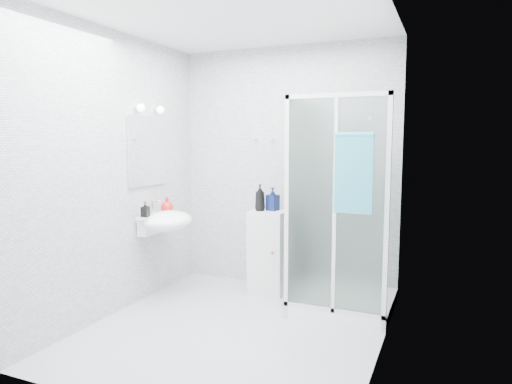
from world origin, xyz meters
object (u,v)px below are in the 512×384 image
at_px(hand_towel, 354,171).
at_px(soap_dispenser_orange, 167,205).
at_px(shampoo_bottle_a, 260,198).
at_px(shower_enclosure, 334,265).
at_px(soap_dispenser_black, 145,209).
at_px(wall_basin, 166,221).
at_px(storage_cabinet, 268,252).
at_px(shampoo_bottle_b, 273,199).

xyz_separation_m(hand_towel, soap_dispenser_orange, (-1.97, 0.22, -0.41)).
bearing_deg(shampoo_bottle_a, soap_dispenser_orange, -155.13).
bearing_deg(shower_enclosure, soap_dispenser_black, -163.94).
bearing_deg(wall_basin, soap_dispenser_black, -118.55).
xyz_separation_m(shower_enclosure, wall_basin, (-1.66, -0.32, 0.35)).
distance_m(shower_enclosure, soap_dispenser_black, 1.89).
distance_m(wall_basin, soap_dispenser_orange, 0.21).
distance_m(storage_cabinet, soap_dispenser_black, 1.35).
bearing_deg(soap_dispenser_orange, shampoo_bottle_b, 25.94).
bearing_deg(shower_enclosure, storage_cabinet, 161.47).
relative_size(shower_enclosure, soap_dispenser_orange, 12.41).
bearing_deg(wall_basin, soap_dispenser_orange, 117.41).
relative_size(hand_towel, shampoo_bottle_a, 2.38).
relative_size(shower_enclosure, wall_basin, 3.57).
relative_size(hand_towel, soap_dispenser_black, 4.42).
bearing_deg(shampoo_bottle_b, shampoo_bottle_a, -146.47).
bearing_deg(soap_dispenser_orange, wall_basin, -62.59).
bearing_deg(hand_towel, shower_enclosure, 121.24).
xyz_separation_m(wall_basin, soap_dispenser_black, (-0.10, -0.19, 0.14)).
relative_size(storage_cabinet, shampoo_bottle_a, 3.13).
relative_size(wall_basin, soap_dispenser_black, 3.72).
xyz_separation_m(shower_enclosure, hand_towel, (0.24, -0.40, 0.91)).
height_order(hand_towel, shampoo_bottle_a, hand_towel).
relative_size(hand_towel, soap_dispenser_orange, 4.13).
relative_size(hand_towel, shampoo_bottle_b, 2.72).
bearing_deg(shampoo_bottle_b, hand_towel, -35.55).
xyz_separation_m(storage_cabinet, soap_dispenser_black, (-1.00, -0.76, 0.50)).
height_order(shampoo_bottle_a, soap_dispenser_orange, shampoo_bottle_a).
relative_size(storage_cabinet, soap_dispenser_black, 5.82).
bearing_deg(wall_basin, shampoo_bottle_a, 33.60).
distance_m(wall_basin, shampoo_bottle_b, 1.13).
bearing_deg(wall_basin, shampoo_bottle_b, 33.60).
xyz_separation_m(shower_enclosure, storage_cabinet, (-0.76, 0.26, -0.01)).
relative_size(soap_dispenser_orange, soap_dispenser_black, 1.07).
height_order(storage_cabinet, shampoo_bottle_a, shampoo_bottle_a).
distance_m(storage_cabinet, hand_towel, 1.51).
bearing_deg(wall_basin, hand_towel, -2.56).
bearing_deg(shampoo_bottle_b, wall_basin, -146.40).
height_order(shower_enclosure, soap_dispenser_black, shower_enclosure).
relative_size(shampoo_bottle_b, soap_dispenser_black, 1.63).
bearing_deg(shower_enclosure, soap_dispenser_orange, -173.87).
relative_size(storage_cabinet, hand_towel, 1.32).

